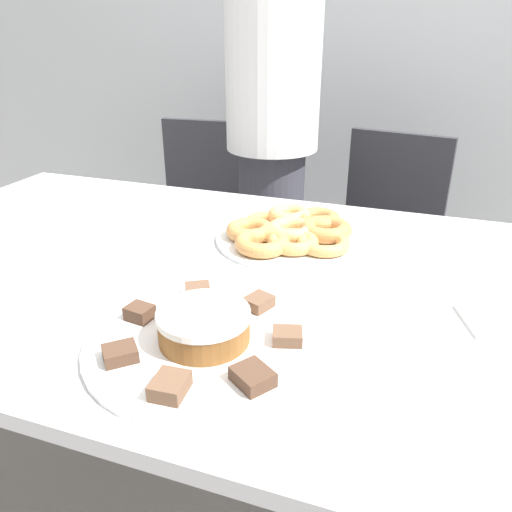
{
  "coord_description": "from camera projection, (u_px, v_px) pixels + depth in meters",
  "views": [
    {
      "loc": [
        0.36,
        -0.9,
        1.25
      ],
      "look_at": [
        0.05,
        -0.03,
        0.83
      ],
      "focal_mm": 35.0,
      "sensor_mm": 36.0,
      "label": 1
    }
  ],
  "objects": [
    {
      "name": "frosted_cake",
      "position": [
        204.0,
        326.0,
        0.82
      ],
      "size": [
        0.15,
        0.15,
        0.05
      ],
      "color": "brown",
      "rests_on": "plate_cake"
    },
    {
      "name": "lamington_1",
      "position": [
        253.0,
        377.0,
        0.72
      ],
      "size": [
        0.07,
        0.07,
        0.02
      ],
      "rotation": [
        0.0,
        0.0,
        5.68
      ],
      "color": "#513828",
      "rests_on": "plate_cake"
    },
    {
      "name": "lamington_0",
      "position": [
        170.0,
        386.0,
        0.7
      ],
      "size": [
        0.05,
        0.06,
        0.02
      ],
      "rotation": [
        0.0,
        0.0,
        4.78
      ],
      "color": "brown",
      "rests_on": "plate_cake"
    },
    {
      "name": "napkin",
      "position": [
        502.0,
        321.0,
        0.89
      ],
      "size": [
        0.16,
        0.15,
        0.01
      ],
      "color": "white",
      "rests_on": "table"
    },
    {
      "name": "table",
      "position": [
        238.0,
        301.0,
        1.11
      ],
      "size": [
        1.9,
        1.02,
        0.77
      ],
      "color": "silver",
      "rests_on": "ground_plane"
    },
    {
      "name": "donut_6",
      "position": [
        293.0,
        242.0,
        1.16
      ],
      "size": [
        0.12,
        0.12,
        0.03
      ],
      "color": "tan",
      "rests_on": "plate_donuts"
    },
    {
      "name": "plate_cake",
      "position": [
        205.0,
        342.0,
        0.83
      ],
      "size": [
        0.4,
        0.4,
        0.01
      ],
      "color": "white",
      "rests_on": "table"
    },
    {
      "name": "donut_1",
      "position": [
        318.0,
        219.0,
        1.29
      ],
      "size": [
        0.12,
        0.12,
        0.04
      ],
      "color": "#C68447",
      "rests_on": "plate_donuts"
    },
    {
      "name": "donut_4",
      "position": [
        250.0,
        230.0,
        1.22
      ],
      "size": [
        0.12,
        0.12,
        0.04
      ],
      "color": "#D18E4C",
      "rests_on": "plate_donuts"
    },
    {
      "name": "wall_back",
      "position": [
        365.0,
        12.0,
        2.23
      ],
      "size": [
        8.0,
        0.05,
        2.6
      ],
      "color": "#B2B7BC",
      "rests_on": "ground_plane"
    },
    {
      "name": "office_chair_right",
      "position": [
        378.0,
        258.0,
        1.97
      ],
      "size": [
        0.52,
        0.52,
        0.88
      ],
      "rotation": [
        0.0,
        0.0,
        -0.19
      ],
      "color": "black",
      "rests_on": "ground_plane"
    },
    {
      "name": "office_chair_left",
      "position": [
        199.0,
        233.0,
        2.2
      ],
      "size": [
        0.47,
        0.47,
        0.88
      ],
      "rotation": [
        0.0,
        0.0,
        0.08
      ],
      "color": "black",
      "rests_on": "ground_plane"
    },
    {
      "name": "person_standing",
      "position": [
        272.0,
        127.0,
        1.72
      ],
      "size": [
        0.32,
        0.32,
        1.74
      ],
      "color": "#383842",
      "rests_on": "ground_plane"
    },
    {
      "name": "donut_5",
      "position": [
        262.0,
        243.0,
        1.15
      ],
      "size": [
        0.13,
        0.13,
        0.03
      ],
      "color": "#D18E4C",
      "rests_on": "plate_donuts"
    },
    {
      "name": "donut_7",
      "position": [
        324.0,
        243.0,
        1.16
      ],
      "size": [
        0.12,
        0.12,
        0.03
      ],
      "color": "tan",
      "rests_on": "plate_donuts"
    },
    {
      "name": "donut_0",
      "position": [
        291.0,
        230.0,
        1.22
      ],
      "size": [
        0.12,
        0.12,
        0.04
      ],
      "color": "#E5AD66",
      "rests_on": "plate_donuts"
    },
    {
      "name": "lamington_4",
      "position": [
        198.0,
        293.0,
        0.95
      ],
      "size": [
        0.07,
        0.07,
        0.03
      ],
      "rotation": [
        0.0,
        0.0,
        8.37
      ],
      "color": "brown",
      "rests_on": "plate_cake"
    },
    {
      "name": "donut_3",
      "position": [
        265.0,
        222.0,
        1.28
      ],
      "size": [
        0.11,
        0.11,
        0.03
      ],
      "color": "#D18E4C",
      "rests_on": "plate_donuts"
    },
    {
      "name": "donut_2",
      "position": [
        289.0,
        215.0,
        1.31
      ],
      "size": [
        0.11,
        0.11,
        0.04
      ],
      "color": "#E5AD66",
      "rests_on": "plate_donuts"
    },
    {
      "name": "lamington_5",
      "position": [
        140.0,
        312.0,
        0.88
      ],
      "size": [
        0.05,
        0.04,
        0.03
      ],
      "rotation": [
        0.0,
        0.0,
        9.27
      ],
      "color": "#513828",
      "rests_on": "plate_cake"
    },
    {
      "name": "lamington_3",
      "position": [
        259.0,
        302.0,
        0.92
      ],
      "size": [
        0.06,
        0.06,
        0.02
      ],
      "rotation": [
        0.0,
        0.0,
        7.47
      ],
      "color": "brown",
      "rests_on": "plate_cake"
    },
    {
      "name": "plate_donuts",
      "position": [
        291.0,
        238.0,
        1.23
      ],
      "size": [
        0.37,
        0.37,
        0.01
      ],
      "color": "white",
      "rests_on": "table"
    },
    {
      "name": "lamington_2",
      "position": [
        287.0,
        336.0,
        0.82
      ],
      "size": [
        0.06,
        0.05,
        0.02
      ],
      "rotation": [
        0.0,
        0.0,
        6.58
      ],
      "color": "brown",
      "rests_on": "plate_cake"
    },
    {
      "name": "donut_8",
      "position": [
        326.0,
        229.0,
        1.22
      ],
      "size": [
        0.13,
        0.13,
        0.04
      ],
      "color": "#C68447",
      "rests_on": "plate_donuts"
    },
    {
      "name": "lamington_6",
      "position": [
        120.0,
        353.0,
        0.78
      ],
      "size": [
        0.07,
        0.07,
        0.02
      ],
      "rotation": [
        0.0,
        0.0,
        10.17
      ],
      "color": "#513828",
      "rests_on": "plate_cake"
    }
  ]
}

